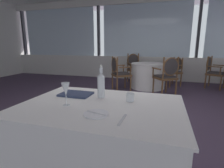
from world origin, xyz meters
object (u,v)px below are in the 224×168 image
(side_plate, at_px, (96,114))
(menu_book, at_px, (76,94))
(dining_chair_0_0, at_px, (174,69))
(dining_chair_0_2, at_px, (119,71))
(water_tumbler, at_px, (130,97))
(water_bottle, at_px, (101,84))
(wine_glass, at_px, (66,90))
(dining_chair_1_2, at_px, (213,70))
(dining_chair_0_1, at_px, (134,66))
(dining_chair_0_3, at_px, (167,73))

(side_plate, xyz_separation_m, menu_book, (-0.41, 0.44, 0.01))
(dining_chair_0_0, relative_size, dining_chair_0_2, 0.94)
(dining_chair_0_2, bearing_deg, dining_chair_0_0, 0.00)
(water_tumbler, bearing_deg, dining_chair_0_2, 106.34)
(water_bottle, height_order, menu_book, water_bottle)
(wine_glass, distance_m, dining_chair_1_2, 5.02)
(dining_chair_0_2, distance_m, dining_chair_1_2, 2.82)
(side_plate, relative_size, wine_glass, 0.94)
(water_tumbler, xyz_separation_m, dining_chair_0_0, (0.61, 4.21, -0.25))
(wine_glass, distance_m, water_tumbler, 0.59)
(dining_chair_0_1, bearing_deg, water_tumbler, -26.06)
(dining_chair_0_2, relative_size, dining_chair_0_3, 0.96)
(dining_chair_0_2, height_order, dining_chair_0_3, dining_chair_0_3)
(water_tumbler, xyz_separation_m, dining_chair_0_2, (-0.92, 3.14, -0.22))
(dining_chair_0_3, bearing_deg, wine_glass, 129.33)
(water_bottle, relative_size, water_tumbler, 4.31)
(water_tumbler, bearing_deg, dining_chair_0_1, 98.85)
(water_bottle, bearing_deg, dining_chair_0_3, 76.38)
(water_bottle, height_order, dining_chair_0_0, water_bottle)
(wine_glass, bearing_deg, water_tumbler, 28.37)
(water_bottle, xyz_separation_m, dining_chair_0_1, (-0.38, 4.41, -0.31))
(side_plate, bearing_deg, dining_chair_0_2, 101.71)
(menu_book, distance_m, dining_chair_0_3, 3.03)
(dining_chair_0_2, bearing_deg, water_tumbler, -108.58)
(water_tumbler, relative_size, dining_chair_0_3, 0.08)
(water_tumbler, bearing_deg, wine_glass, -151.63)
(dining_chair_0_0, relative_size, dining_chair_0_3, 0.90)
(dining_chair_0_1, bearing_deg, wine_glass, -32.75)
(side_plate, bearing_deg, water_tumbler, 64.74)
(menu_book, xyz_separation_m, dining_chair_0_2, (-0.33, 3.10, -0.19))
(dining_chair_0_2, relative_size, dining_chair_1_2, 1.01)
(water_bottle, relative_size, menu_book, 1.02)
(water_tumbler, relative_size, dining_chair_1_2, 0.08)
(menu_book, xyz_separation_m, dining_chair_0_3, (0.98, 2.87, -0.17))
(water_tumbler, distance_m, menu_book, 0.60)
(water_bottle, distance_m, wine_glass, 0.39)
(dining_chair_0_1, height_order, dining_chair_0_3, dining_chair_0_3)
(wine_glass, height_order, dining_chair_0_0, wine_glass)
(water_tumbler, bearing_deg, dining_chair_0_0, 81.78)
(wine_glass, bearing_deg, dining_chair_0_3, 74.25)
(dining_chair_0_2, bearing_deg, wine_glass, -118.13)
(dining_chair_0_0, distance_m, dining_chair_1_2, 1.08)
(dining_chair_0_0, bearing_deg, dining_chair_0_1, -45.42)
(side_plate, height_order, dining_chair_1_2, dining_chair_1_2)
(water_tumbler, distance_m, dining_chair_0_2, 3.28)
(dining_chair_0_1, bearing_deg, dining_chair_0_3, -0.00)
(side_plate, height_order, water_bottle, water_bottle)
(dining_chair_0_0, bearing_deg, dining_chair_0_3, 45.32)
(wine_glass, xyz_separation_m, dining_chair_0_1, (-0.18, 4.73, -0.32))
(dining_chair_0_2, distance_m, dining_chair_0_3, 1.33)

